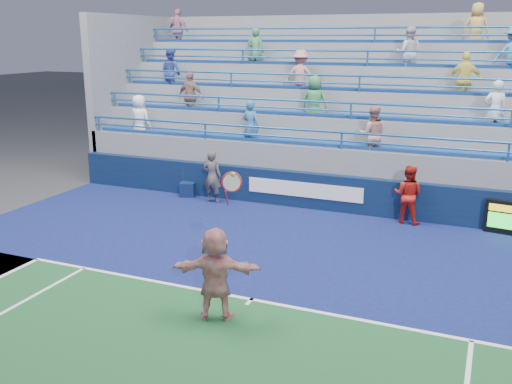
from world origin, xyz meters
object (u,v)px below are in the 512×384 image
at_px(judge_chair, 188,188).
at_px(ball_girl, 408,195).
at_px(serve_speed_board, 511,219).
at_px(tennis_player, 216,274).
at_px(line_judge, 212,177).

distance_m(judge_chair, ball_girl, 7.03).
distance_m(serve_speed_board, ball_girl, 2.69).
xyz_separation_m(tennis_player, ball_girl, (2.38, 7.09, -0.06)).
relative_size(serve_speed_board, tennis_player, 0.46).
xyz_separation_m(serve_speed_board, judge_chair, (-9.68, 0.07, -0.19)).
bearing_deg(serve_speed_board, line_judge, -178.44).
height_order(judge_chair, ball_girl, ball_girl).
bearing_deg(line_judge, ball_girl, 179.13).
bearing_deg(line_judge, tennis_player, 114.34).
bearing_deg(serve_speed_board, tennis_player, -125.46).
height_order(serve_speed_board, tennis_player, tennis_player).
bearing_deg(tennis_player, line_judge, 117.54).
bearing_deg(judge_chair, ball_girl, -0.51).
height_order(tennis_player, ball_girl, tennis_player).
xyz_separation_m(serve_speed_board, tennis_player, (-5.05, -7.09, 0.43)).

